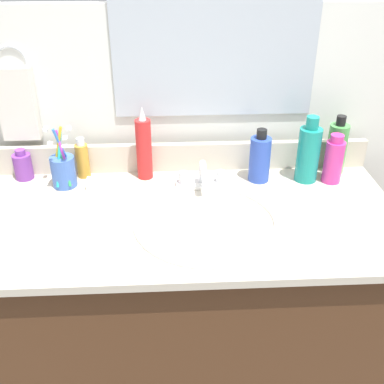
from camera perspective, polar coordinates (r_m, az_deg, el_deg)
The scene contains 18 objects.
vanity_cabinet at distance 1.54m, azimuth -0.66°, elevation -15.76°, with size 1.13×0.52×0.78m, color #4C2D19.
countertop at distance 1.28m, azimuth -0.76°, elevation -3.14°, with size 1.18×0.56×0.02m, color beige.
backsplash at distance 1.49m, azimuth -1.20°, elevation 4.29°, with size 1.18×0.02×0.09m, color beige.
back_wall at distance 1.64m, azimuth -1.21°, elevation -1.03°, with size 2.28×0.04×1.30m, color silver.
mirror_panel at distance 1.41m, azimuth 2.87°, elevation 20.09°, with size 0.60×0.01×0.56m, color #B2BCC6.
towel_ring at distance 1.50m, azimuth -21.05°, elevation 14.48°, with size 0.10×0.10×0.01m, color silver.
hand_towel at distance 1.51m, azimuth -20.41°, elevation 9.95°, with size 0.11×0.04×0.22m, color silver.
sink_basin at distance 1.26m, azimuth 1.91°, elevation -4.85°, with size 0.40×0.40×0.11m.
faucet at distance 1.40m, azimuth 1.30°, elevation 1.64°, with size 0.16×0.10×0.08m.
bottle_cream_purple at distance 1.53m, azimuth -19.81°, elevation 3.02°, with size 0.06×0.06×0.10m.
bottle_mouthwash_teal at distance 1.45m, azimuth 13.92°, elevation 4.61°, with size 0.07×0.07×0.20m.
bottle_toner_green at distance 1.53m, azimuth 17.13°, elevation 5.17°, with size 0.06×0.06×0.19m.
bottle_oil_amber at distance 1.48m, azimuth -13.12°, elevation 3.85°, with size 0.04×0.04×0.13m.
bottle_soap_pink at distance 1.47m, azimuth 16.78°, elevation 3.71°, with size 0.06×0.06×0.15m.
bottle_spray_red at distance 1.43m, azimuth -5.85°, elevation 5.35°, with size 0.05×0.05×0.23m.
bottle_shampoo_blue at distance 1.43m, azimuth 8.22°, elevation 4.06°, with size 0.06×0.06×0.17m.
cup_blue_plastic at distance 1.44m, azimuth -15.34°, elevation 2.63°, with size 0.08×0.08×0.19m.
soap_bar at distance 1.44m, azimuth -11.39°, elevation 1.09°, with size 0.06×0.04×0.02m, color white.
Camera 1 is at (-0.04, -1.08, 1.49)m, focal length 44.01 mm.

